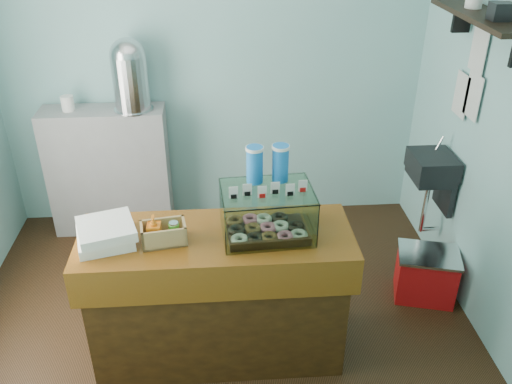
{
  "coord_description": "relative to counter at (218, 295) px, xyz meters",
  "views": [
    {
      "loc": [
        0.04,
        -2.86,
        2.66
      ],
      "look_at": [
        0.24,
        -0.15,
        1.12
      ],
      "focal_mm": 38.0,
      "sensor_mm": 36.0,
      "label": 1
    }
  ],
  "objects": [
    {
      "name": "pastry_boxes",
      "position": [
        -0.62,
        -0.02,
        0.5
      ],
      "size": [
        0.39,
        0.38,
        0.12
      ],
      "rotation": [
        0.0,
        0.0,
        0.26
      ],
      "color": "white",
      "rests_on": "counter"
    },
    {
      "name": "counter",
      "position": [
        0.0,
        0.0,
        0.0
      ],
      "size": [
        1.6,
        0.6,
        0.9
      ],
      "color": "#47280D",
      "rests_on": "ground"
    },
    {
      "name": "red_cooler",
      "position": [
        1.51,
        0.43,
        -0.27
      ],
      "size": [
        0.5,
        0.43,
        0.38
      ],
      "rotation": [
        0.0,
        0.0,
        -0.26
      ],
      "color": "red",
      "rests_on": "ground"
    },
    {
      "name": "condiment_crate",
      "position": [
        -0.3,
        -0.04,
        0.51
      ],
      "size": [
        0.27,
        0.19,
        0.18
      ],
      "rotation": [
        0.0,
        0.0,
        0.16
      ],
      "color": "tan",
      "rests_on": "counter"
    },
    {
      "name": "room_shell",
      "position": [
        0.03,
        0.26,
        1.25
      ],
      "size": [
        3.54,
        3.04,
        2.82
      ],
      "color": "#84C0BF",
      "rests_on": "ground"
    },
    {
      "name": "back_shelf",
      "position": [
        -0.9,
        1.57,
        0.09
      ],
      "size": [
        1.0,
        0.32,
        1.1
      ],
      "primitive_type": "cube",
      "color": "#949497",
      "rests_on": "ground"
    },
    {
      "name": "display_case",
      "position": [
        0.3,
        0.03,
        0.61
      ],
      "size": [
        0.54,
        0.41,
        0.5
      ],
      "rotation": [
        0.0,
        0.0,
        0.06
      ],
      "color": "black",
      "rests_on": "counter"
    },
    {
      "name": "coffee_urn",
      "position": [
        -0.63,
        1.56,
        0.94
      ],
      "size": [
        0.31,
        0.31,
        0.57
      ],
      "color": "silver",
      "rests_on": "back_shelf"
    },
    {
      "name": "ground",
      "position": [
        0.0,
        0.25,
        -0.46
      ],
      "size": [
        3.5,
        3.5,
        0.0
      ],
      "primitive_type": "plane",
      "color": "black",
      "rests_on": "ground"
    }
  ]
}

